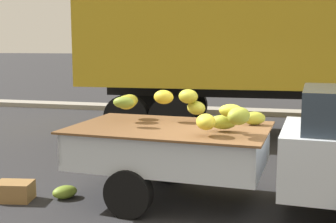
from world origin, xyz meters
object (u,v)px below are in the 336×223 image
object	(u,v)px
pickup_truck	(311,150)
semi_trailer	(328,32)
fallen_banana_bunch_near_tailgate	(65,192)
produce_crate	(14,191)

from	to	relation	value
pickup_truck	semi_trailer	world-z (taller)	semi_trailer
fallen_banana_bunch_near_tailgate	produce_crate	size ratio (longest dim) A/B	0.71
semi_trailer	fallen_banana_bunch_near_tailgate	world-z (taller)	semi_trailer
pickup_truck	fallen_banana_bunch_near_tailgate	size ratio (longest dim) A/B	13.47
pickup_truck	semi_trailer	bearing A→B (deg)	87.33
pickup_truck	produce_crate	distance (m)	4.21
pickup_truck	produce_crate	world-z (taller)	pickup_truck
pickup_truck	semi_trailer	xyz separation A→B (m)	(0.59, 5.37, 1.66)
pickup_truck	fallen_banana_bunch_near_tailgate	xyz separation A→B (m)	(-3.45, -0.22, -0.79)
semi_trailer	fallen_banana_bunch_near_tailgate	distance (m)	7.31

